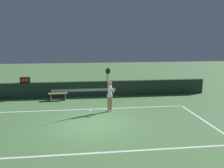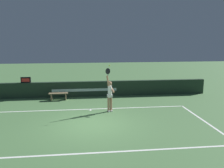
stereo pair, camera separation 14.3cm
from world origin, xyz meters
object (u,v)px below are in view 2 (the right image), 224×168
(tennis_player, at_px, (110,94))
(courtside_bench_near, at_px, (58,95))
(tennis_ball, at_px, (109,66))
(speed_display, at_px, (26,80))

(tennis_player, relative_size, courtside_bench_near, 1.97)
(tennis_ball, distance_m, courtside_bench_near, 5.04)
(tennis_player, relative_size, tennis_ball, 35.19)
(courtside_bench_near, bearing_deg, tennis_player, -44.00)
(tennis_player, height_order, tennis_ball, tennis_ball)
(speed_display, relative_size, courtside_bench_near, 0.53)
(tennis_player, distance_m, tennis_ball, 1.63)
(tennis_player, xyz_separation_m, courtside_bench_near, (-3.11, 3.00, -0.67))
(tennis_ball, height_order, courtside_bench_near, tennis_ball)
(tennis_player, xyz_separation_m, tennis_ball, (-0.05, -0.31, 1.60))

